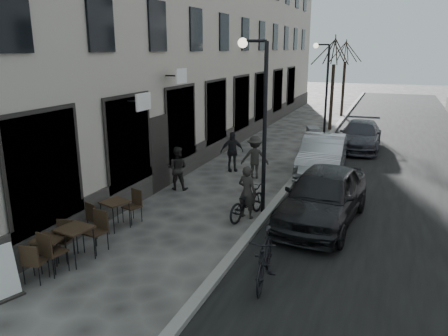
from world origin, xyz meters
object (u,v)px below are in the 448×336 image
Objects in this scene: streetlamp_far at (324,80)px; sign_board at (2,278)px; pedestrian_mid at (255,157)px; bicycle at (247,202)px; moped at (265,258)px; car_near at (323,196)px; utility_cabinet at (312,142)px; bistro_set_c at (115,212)px; streetlamp_near at (259,108)px; bistro_set_a at (49,250)px; tree_near at (335,51)px; bistro_set_b at (75,241)px; pedestrian_far at (232,152)px; car_far at (360,135)px; tree_far at (346,51)px; car_mid at (323,155)px; pedestrian_near at (177,168)px.

sign_board is (-3.29, -18.44, -2.73)m from streetlamp_far.
bicycle is at bearing 87.20° from pedestrian_mid.
car_near is at bearing 73.72° from moped.
streetlamp_far is 4.93m from utility_cabinet.
sign_board is at bearing -72.60° from bistro_set_c.
bistro_set_a is (-3.27, -5.16, -2.70)m from streetlamp_near.
tree_near is 3.28× the size of bistro_set_b.
bistro_set_b reaches higher than bistro_set_c.
pedestrian_far is at bearing 107.53° from moped.
streetlamp_near is 6.13m from bistro_set_b.
bicycle is (-0.41, -8.37, -0.19)m from utility_cabinet.
bicycle is 0.96× the size of moped.
car_far reaches higher than utility_cabinet.
bistro_set_c is at bearing 157.03° from moped.
bistro_set_b is at bearing -96.74° from tree_far.
streetlamp_far is at bearing 96.61° from car_mid.
car_mid reaches higher than bistro_set_a.
bicycle is at bearing -110.73° from utility_cabinet.
pedestrian_mid is 2.78m from car_mid.
streetlamp_near is 1.09× the size of car_near.
car_far is (2.21, -1.96, -2.48)m from streetlamp_far.
bicycle is (2.83, 4.05, -0.04)m from bistro_set_b.
moped is at bearing 47.22° from sign_board.
bistro_set_b is 1.30× the size of utility_cabinet.
car_mid is (1.10, -10.08, -3.91)m from tree_near.
streetlamp_near reaches higher than bistro_set_c.
bistro_set_c is 1.06× the size of pedestrian_near.
car_mid is at bearing -90.25° from bicycle.
bistro_set_a is 0.34× the size of car_mid.
pedestrian_near is at bearing -121.45° from car_far.
streetlamp_near reaches higher than car_far.
sign_board is at bearing -102.40° from bistro_set_a.
car_far is (5.45, 12.73, 0.20)m from bistro_set_c.
utility_cabinet is (3.56, 14.19, 0.24)m from sign_board.
streetlamp_far reaches higher than bicycle.
pedestrian_mid is 0.36× the size of car_mid.
bistro_set_c is 8.80m from car_mid.
bistro_set_c is 1.01× the size of pedestrian_far.
pedestrian_near is at bearing -15.06° from bicycle.
pedestrian_mid is at bearing 85.73° from bistro_set_b.
pedestrian_near is 0.33× the size of car_far.
bistro_set_c is 0.35× the size of car_near.
tree_near is (0.07, 3.00, 1.50)m from streetlamp_far.
tree_far reaches higher than car_mid.
pedestrian_mid reaches higher than pedestrian_far.
car_far is at bearing 91.12° from sign_board.
bistro_set_a is at bearing 68.36° from bicycle.
streetlamp_near is 7.73m from sign_board.
tree_near is 15.81m from car_near.
pedestrian_mid reaches higher than bistro_set_b.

